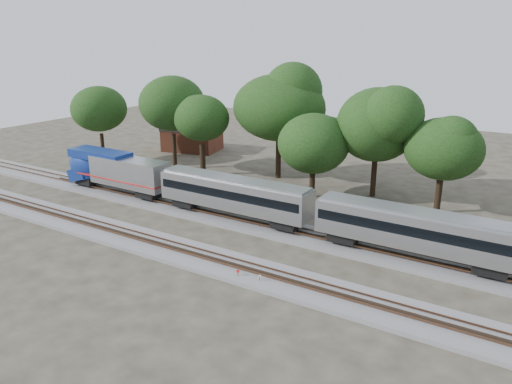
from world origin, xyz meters
TOP-DOWN VIEW (x-y plane):
  - ground at (0.00, 0.00)m, footprint 160.00×160.00m
  - track_far at (0.00, 6.00)m, footprint 160.00×5.00m
  - track_near at (0.00, -4.00)m, footprint 160.00×5.00m
  - train at (17.36, 6.00)m, footprint 96.86×3.35m
  - switch_stand_red at (5.31, -5.50)m, footprint 0.30×0.06m
  - switch_stand_white at (7.41, -5.29)m, footprint 0.29×0.13m
  - switch_lever at (6.81, -5.87)m, footprint 0.54×0.37m
  - brick_building at (-29.73, 32.00)m, footprint 10.93×8.76m
  - tree_0 at (-36.88, 17.43)m, footprint 8.92×8.92m
  - tree_1 at (-23.95, 20.41)m, footprint 10.41×10.41m
  - tree_2 at (-17.86, 19.72)m, footprint 8.76×8.76m
  - tree_3 at (-7.45, 24.33)m, footprint 10.50×10.50m
  - tree_4 at (0.69, 18.85)m, footprint 7.21×7.21m
  - tree_5 at (7.37, 23.31)m, footprint 9.61×9.61m
  - tree_6 at (16.04, 21.19)m, footprint 7.88×7.88m

SIDE VIEW (x-z plane):
  - ground at x=0.00m, z-range 0.00..0.00m
  - switch_lever at x=6.81m, z-range 0.00..0.30m
  - track_far at x=0.00m, z-range -0.16..0.57m
  - track_near at x=0.00m, z-range -0.16..0.57m
  - switch_stand_white at x=7.41m, z-range 0.13..1.06m
  - switch_stand_red at x=5.31m, z-range 0.13..1.09m
  - brick_building at x=-29.73m, z-range 0.02..4.67m
  - train at x=17.36m, z-range 0.92..5.86m
  - tree_4 at x=0.69m, z-range 1.99..12.16m
  - tree_6 at x=16.04m, z-range 2.18..13.29m
  - tree_2 at x=-17.86m, z-range 2.43..14.77m
  - tree_0 at x=-36.88m, z-range 2.47..15.05m
  - tree_5 at x=7.37m, z-range 2.67..16.21m
  - tree_1 at x=-23.95m, z-range 2.89..17.56m
  - tree_3 at x=-7.45m, z-range 2.92..17.73m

